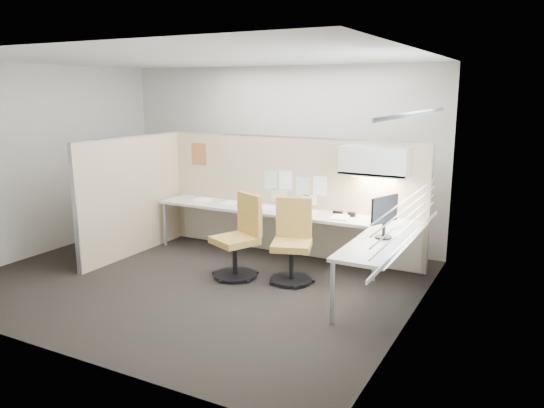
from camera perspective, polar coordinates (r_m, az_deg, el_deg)
The scene contains 27 objects.
floor at distance 7.08m, azimuth -7.98°, elevation -8.03°, with size 5.50×4.50×0.01m, color black.
ceiling at distance 6.66m, azimuth -8.72°, elevation 15.30°, with size 5.50×4.50×0.01m, color white.
wall_back at distance 8.63m, azimuth 0.50°, elevation 5.34°, with size 5.50×0.02×2.80m, color beige.
wall_front at distance 5.12m, azimuth -23.28°, elevation -0.41°, with size 5.50×0.02×2.80m, color beige.
wall_left at distance 8.63m, azimuth -23.32°, elevation 4.35°, with size 0.02×4.50×2.80m, color beige.
wall_right at distance 5.59m, azimuth 15.13°, elevation 1.16°, with size 0.02×4.50×2.80m, color beige.
window_pane at distance 5.57m, azimuth 14.97°, elevation 2.70°, with size 0.01×2.80×1.30m, color #ACB7C7.
partition_back at distance 7.90m, azimuth 1.88°, elevation 0.84°, with size 4.10×0.06×1.75m, color tan.
partition_left at distance 8.14m, azimuth -14.71°, elevation 0.79°, with size 0.06×2.20×1.75m, color tan.
desk at distance 7.38m, azimuth 2.91°, elevation -2.15°, with size 4.00×2.07×0.73m.
overhead_bin at distance 7.11m, azimuth 11.02°, elevation 4.55°, with size 0.90×0.36×0.38m, color beige.
task_light_strip at distance 7.14m, azimuth 10.95°, elevation 2.88°, with size 0.60×0.06×0.02m, color #FFEABF.
pinned_papers at distance 7.80m, azimuth 2.30°, elevation 1.88°, with size 1.01×0.00×0.47m.
poster at distance 8.59m, azimuth -7.87°, elevation 5.34°, with size 0.28×0.00×0.35m, color orange.
chair_left at distance 6.98m, azimuth -3.49°, elevation -3.82°, with size 0.67×0.69×1.08m.
chair_right at distance 6.84m, azimuth 2.20°, elevation -4.29°, with size 0.62×0.64×1.05m.
monitor at distance 6.27m, azimuth 12.00°, elevation -1.08°, with size 0.20×0.45×0.50m.
phone at distance 7.09m, azimuth 11.37°, elevation -1.49°, with size 0.26×0.24×0.12m.
stapler at distance 7.42m, azimuth 7.11°, elevation -0.94°, with size 0.14×0.04×0.05m, color black.
tape_dispenser at distance 7.32m, azimuth 8.57°, elevation -1.12°, with size 0.10×0.06×0.06m, color black.
coat_hook at distance 7.64m, azimuth -18.80°, elevation 3.96°, with size 0.18×0.44×1.32m.
paper_stack_0 at distance 8.33m, azimuth -7.45°, elevation 0.42°, with size 0.23×0.30×0.03m, color white.
paper_stack_1 at distance 8.11m, azimuth -4.50°, elevation 0.12°, with size 0.23×0.30×0.02m, color white.
paper_stack_2 at distance 7.69m, azimuth -0.95°, elevation -0.44°, with size 0.23×0.30×0.04m, color white.
paper_stack_3 at distance 7.52m, azimuth 3.83°, elevation -0.85°, with size 0.23×0.30×0.01m, color white.
paper_stack_4 at distance 7.21m, azimuth 7.30°, elevation -1.44°, with size 0.23×0.30×0.02m, color white.
paper_stack_5 at distance 6.50m, azimuth 12.72°, elevation -3.17°, with size 0.23×0.30×0.02m, color white.
Camera 1 is at (3.93, -5.36, 2.43)m, focal length 35.00 mm.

